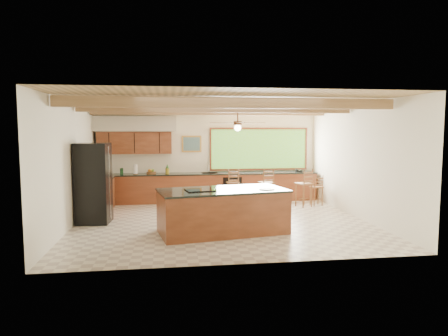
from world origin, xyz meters
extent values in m
plane|color=beige|center=(0.00, 0.00, 0.00)|extent=(7.20, 7.20, 0.00)
cube|color=white|center=(0.00, 3.25, 1.50)|extent=(7.20, 0.04, 3.00)
cube|color=white|center=(0.00, -3.25, 1.50)|extent=(7.20, 0.04, 3.00)
cube|color=white|center=(-3.60, 0.00, 1.50)|extent=(0.04, 6.50, 3.00)
cube|color=white|center=(3.60, 0.00, 1.50)|extent=(0.04, 6.50, 3.00)
cube|color=#A68253|center=(0.00, 0.00, 3.00)|extent=(7.20, 6.50, 0.04)
cube|color=#A07A50|center=(0.00, -1.60, 2.86)|extent=(7.10, 0.15, 0.22)
cube|color=#A07A50|center=(0.00, 0.50, 2.86)|extent=(7.10, 0.15, 0.22)
cube|color=#A07A50|center=(0.00, 2.30, 2.86)|extent=(7.10, 0.15, 0.22)
cube|color=brown|center=(-2.35, 3.06, 1.90)|extent=(2.30, 0.35, 0.70)
cube|color=beige|center=(-2.35, 2.99, 2.50)|extent=(2.60, 0.50, 0.48)
cylinder|color=#FFEABF|center=(-3.05, 2.99, 2.27)|extent=(0.10, 0.10, 0.01)
cylinder|color=#FFEABF|center=(-1.65, 2.99, 2.27)|extent=(0.10, 0.10, 0.01)
cube|color=#7EBF44|center=(1.70, 3.22, 1.67)|extent=(3.20, 0.04, 1.30)
cube|color=gold|center=(-0.55, 3.22, 1.85)|extent=(0.64, 0.03, 0.54)
cube|color=#396756|center=(-0.55, 3.20, 1.85)|extent=(0.54, 0.01, 0.44)
cube|color=brown|center=(0.00, 2.91, 0.44)|extent=(7.00, 0.65, 0.88)
cube|color=black|center=(0.00, 2.91, 0.90)|extent=(7.04, 0.69, 0.04)
cube|color=brown|center=(-3.26, 1.35, 0.44)|extent=(0.65, 2.35, 0.88)
cube|color=black|center=(-3.26, 1.35, 0.90)|extent=(0.69, 2.39, 0.04)
cube|color=black|center=(0.70, 2.58, 0.42)|extent=(0.60, 0.02, 0.78)
cube|color=silver|center=(0.00, 2.91, 0.91)|extent=(0.50, 0.38, 0.03)
cylinder|color=silver|center=(0.00, 3.11, 1.07)|extent=(0.03, 0.03, 0.30)
cylinder|color=silver|center=(0.00, 3.01, 1.20)|extent=(0.03, 0.20, 0.03)
cylinder|color=white|center=(-2.34, 2.87, 1.07)|extent=(0.13, 0.13, 0.31)
cylinder|color=#1C4621|center=(-2.78, 2.90, 1.02)|extent=(0.05, 0.05, 0.19)
cylinder|color=#1C4621|center=(-2.74, 2.91, 1.02)|extent=(0.06, 0.06, 0.20)
cube|color=black|center=(2.96, 2.82, 0.97)|extent=(0.21, 0.17, 0.09)
cube|color=brown|center=(-0.12, -1.09, 0.47)|extent=(2.95, 1.74, 0.94)
cube|color=black|center=(-0.12, -1.09, 0.96)|extent=(3.00, 1.79, 0.04)
cube|color=black|center=(-0.63, -1.18, 0.99)|extent=(0.69, 0.59, 0.02)
cylinder|color=white|center=(0.86, -1.21, 0.99)|extent=(0.34, 0.34, 0.02)
cube|color=black|center=(-3.15, 0.31, 0.99)|extent=(0.83, 0.81, 1.98)
cube|color=silver|center=(-2.76, 0.31, 0.99)|extent=(0.02, 0.05, 1.82)
cube|color=brown|center=(0.68, 2.45, 0.66)|extent=(0.40, 0.40, 0.04)
cylinder|color=brown|center=(0.53, 2.30, 0.32)|extent=(0.04, 0.04, 0.64)
cylinder|color=brown|center=(0.84, 2.30, 0.32)|extent=(0.04, 0.04, 0.64)
cylinder|color=brown|center=(0.53, 2.60, 0.32)|extent=(0.04, 0.04, 0.64)
cylinder|color=brown|center=(0.84, 2.60, 0.32)|extent=(0.04, 0.04, 0.64)
cube|color=brown|center=(1.66, 2.05, 0.69)|extent=(0.47, 0.47, 0.04)
cylinder|color=brown|center=(1.50, 1.89, 0.33)|extent=(0.04, 0.04, 0.67)
cylinder|color=brown|center=(1.83, 1.89, 0.33)|extent=(0.04, 0.04, 0.67)
cylinder|color=brown|center=(1.50, 2.21, 0.33)|extent=(0.04, 0.04, 0.67)
cylinder|color=brown|center=(1.83, 2.21, 0.33)|extent=(0.04, 0.04, 0.67)
cube|color=brown|center=(2.72, 1.60, 0.70)|extent=(0.54, 0.54, 0.04)
cylinder|color=brown|center=(2.55, 1.44, 0.34)|extent=(0.04, 0.04, 0.68)
cylinder|color=brown|center=(2.88, 1.44, 0.34)|extent=(0.04, 0.04, 0.68)
cylinder|color=brown|center=(2.55, 1.76, 0.34)|extent=(0.04, 0.04, 0.68)
cylinder|color=brown|center=(2.88, 1.76, 0.34)|extent=(0.04, 0.04, 0.68)
cube|color=brown|center=(3.17, 1.74, 0.57)|extent=(0.37, 0.37, 0.04)
cylinder|color=brown|center=(3.03, 1.61, 0.28)|extent=(0.03, 0.03, 0.55)
cylinder|color=brown|center=(3.30, 1.61, 0.28)|extent=(0.03, 0.03, 0.55)
cylinder|color=brown|center=(3.03, 1.87, 0.28)|extent=(0.03, 0.03, 0.55)
cylinder|color=brown|center=(3.30, 1.87, 0.28)|extent=(0.03, 0.03, 0.55)
camera|label=1|loc=(-1.31, -9.82, 2.30)|focal=32.00mm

